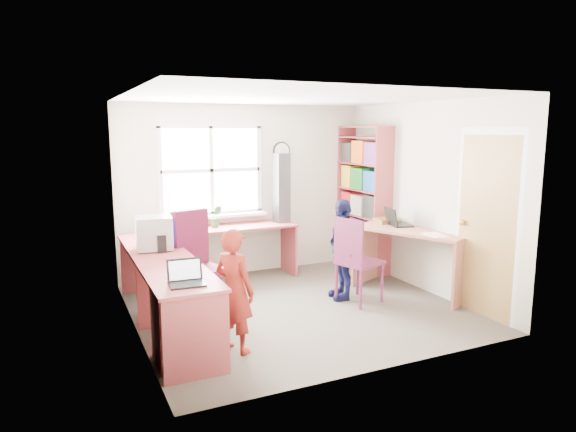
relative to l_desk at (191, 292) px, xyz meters
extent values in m
cube|color=#484138|center=(1.31, 0.28, -0.47)|extent=(3.60, 3.40, 0.02)
cube|color=white|center=(1.31, 0.28, 1.95)|extent=(3.60, 3.40, 0.02)
cube|color=beige|center=(1.31, 1.99, 0.74)|extent=(3.60, 0.02, 2.40)
cube|color=beige|center=(1.31, -1.43, 0.74)|extent=(3.60, 0.02, 2.40)
cube|color=beige|center=(-0.50, 0.28, 0.74)|extent=(0.02, 3.40, 2.40)
cube|color=beige|center=(3.12, 0.28, 0.74)|extent=(0.02, 3.40, 2.40)
cube|color=white|center=(0.81, 1.97, 1.04)|extent=(1.40, 0.01, 1.20)
cube|color=white|center=(0.81, 1.96, 1.04)|extent=(1.48, 0.04, 1.28)
cube|color=#A58147|center=(3.09, -0.77, 0.54)|extent=(0.02, 0.82, 2.00)
sphere|color=gold|center=(3.06, -0.44, 0.54)|extent=(0.07, 0.07, 0.07)
cylinder|color=black|center=(1.86, 1.96, 1.29)|extent=(0.26, 0.03, 0.26)
cylinder|color=white|center=(1.86, 1.95, 1.29)|extent=(0.22, 0.01, 0.22)
cube|color=#AF464A|center=(-0.19, 0.38, 0.28)|extent=(0.60, 2.70, 0.03)
cube|color=#AF464A|center=(1.06, 1.70, 0.28)|extent=(1.65, 0.56, 0.03)
cube|color=#AF464A|center=(-0.19, 0.38, -0.10)|extent=(0.56, 0.03, 0.72)
cube|color=#AF464A|center=(-0.19, -0.94, -0.10)|extent=(0.56, 0.03, 0.72)
cube|color=#AF464A|center=(-0.19, 1.70, -0.10)|extent=(0.56, 0.03, 0.72)
cube|color=#AF464A|center=(1.86, 1.70, -0.10)|extent=(0.03, 0.52, 0.72)
cube|color=#AF464A|center=(-0.19, -0.57, -0.10)|extent=(0.54, 0.45, 0.72)
cube|color=tan|center=(2.88, 0.21, 0.35)|extent=(1.18, 1.57, 0.03)
cube|color=tan|center=(3.16, -0.41, -0.06)|extent=(0.57, 0.28, 0.79)
cube|color=tan|center=(2.60, 0.84, -0.06)|extent=(0.57, 0.28, 0.79)
cube|color=#AF464A|center=(2.96, 0.96, 0.59)|extent=(0.30, 0.02, 2.10)
cube|color=#AF464A|center=(2.96, 1.96, 0.59)|extent=(0.30, 0.02, 2.10)
cube|color=#AF464A|center=(2.96, 1.46, 1.63)|extent=(0.30, 1.00, 0.02)
cube|color=#AF464A|center=(2.96, 1.46, -0.40)|extent=(0.30, 1.00, 0.02)
cube|color=#AF464A|center=(2.96, 1.46, -0.04)|extent=(0.30, 1.00, 0.02)
cube|color=#AF464A|center=(2.96, 1.46, 0.34)|extent=(0.30, 1.00, 0.02)
cube|color=#AF464A|center=(2.96, 1.46, 0.72)|extent=(0.30, 1.00, 0.02)
cube|color=#AF464A|center=(2.96, 1.46, 1.10)|extent=(0.30, 1.00, 0.02)
cube|color=#AF464A|center=(2.96, 1.46, 1.48)|extent=(0.30, 1.00, 0.02)
cube|color=red|center=(2.96, 1.16, -0.25)|extent=(0.25, 0.28, 0.27)
cube|color=#1B5DA7|center=(2.96, 1.48, -0.24)|extent=(0.25, 0.30, 0.29)
cube|color=#218B30|center=(2.96, 1.78, -0.23)|extent=(0.25, 0.26, 0.30)
cube|color=yellow|center=(2.96, 1.16, 0.13)|extent=(0.25, 0.28, 0.30)
cube|color=#78378B|center=(2.96, 1.48, 0.14)|extent=(0.25, 0.30, 0.32)
cube|color=orange|center=(2.96, 1.78, 0.12)|extent=(0.25, 0.26, 0.29)
cube|color=#292929|center=(2.96, 1.16, 0.52)|extent=(0.25, 0.28, 0.32)
cube|color=silver|center=(2.96, 1.48, 0.50)|extent=(0.25, 0.30, 0.29)
cube|color=red|center=(2.96, 1.78, 0.51)|extent=(0.25, 0.26, 0.30)
cube|color=#1B5DA7|center=(2.96, 1.16, 0.88)|extent=(0.25, 0.28, 0.29)
cube|color=#218B30|center=(2.96, 1.48, 0.89)|extent=(0.25, 0.30, 0.30)
cube|color=yellow|center=(2.96, 1.78, 0.90)|extent=(0.25, 0.26, 0.32)
cube|color=#78378B|center=(2.96, 1.16, 1.27)|extent=(0.25, 0.28, 0.30)
cube|color=orange|center=(2.96, 1.48, 1.28)|extent=(0.25, 0.30, 0.32)
cube|color=#292929|center=(2.96, 1.78, 1.26)|extent=(0.25, 0.26, 0.29)
cylinder|color=black|center=(0.28, 0.59, -0.43)|extent=(0.68, 0.68, 0.05)
cylinder|color=black|center=(0.28, 0.59, -0.21)|extent=(0.07, 0.07, 0.40)
cube|color=#561029|center=(0.28, 0.59, 0.02)|extent=(0.56, 0.56, 0.09)
cube|color=#561029|center=(0.21, 0.79, 0.39)|extent=(0.42, 0.20, 0.63)
cylinder|color=#6C2445|center=(1.95, -0.06, -0.22)|extent=(0.05, 0.05, 0.48)
cylinder|color=#6C2445|center=(2.32, 0.05, -0.22)|extent=(0.05, 0.05, 0.48)
cylinder|color=#6C2445|center=(1.84, 0.30, -0.22)|extent=(0.05, 0.05, 0.48)
cylinder|color=#6C2445|center=(2.21, 0.41, -0.22)|extent=(0.05, 0.05, 0.48)
cube|color=#6C2445|center=(2.08, 0.17, 0.04)|extent=(0.56, 0.56, 0.04)
cube|color=#6C2445|center=(1.89, 0.12, 0.31)|extent=(0.15, 0.42, 0.53)
cube|color=#A1A2A6|center=(-0.21, 0.73, 0.30)|extent=(0.29, 0.24, 0.02)
cube|color=#A1A2A6|center=(-0.21, 0.73, 0.49)|extent=(0.40, 0.37, 0.35)
cube|color=#3F72F2|center=(-0.03, 0.72, 0.49)|extent=(0.03, 0.29, 0.26)
cube|color=black|center=(-0.20, -0.70, 0.30)|extent=(0.32, 0.24, 0.02)
cube|color=black|center=(-0.19, -0.58, 0.40)|extent=(0.30, 0.07, 0.20)
cube|color=white|center=(-0.19, -0.59, 0.40)|extent=(0.27, 0.05, 0.16)
cube|color=black|center=(2.89, 0.50, 0.37)|extent=(0.31, 0.39, 0.02)
cube|color=black|center=(2.77, 0.52, 0.49)|extent=(0.13, 0.35, 0.23)
cube|color=#3F72F2|center=(2.78, 0.52, 0.49)|extent=(0.10, 0.30, 0.18)
cube|color=black|center=(-0.17, 0.59, 0.39)|extent=(0.10, 0.10, 0.19)
cube|color=black|center=(-0.20, 1.04, 0.38)|extent=(0.09, 0.09, 0.17)
cube|color=black|center=(1.75, 1.72, 0.78)|extent=(0.22, 0.20, 0.98)
cube|color=red|center=(2.86, 0.74, 0.39)|extent=(0.32, 0.32, 0.06)
cube|color=white|center=(-0.08, -0.23, 0.30)|extent=(0.25, 0.34, 0.00)
cube|color=white|center=(2.89, -0.19, 0.37)|extent=(0.27, 0.34, 0.00)
imported|color=#2B6D31|center=(0.78, 1.70, 0.45)|extent=(0.19, 0.16, 0.30)
imported|color=maroon|center=(0.28, -0.52, 0.13)|extent=(0.46, 0.51, 1.17)
imported|color=#327D36|center=(0.10, 1.05, 0.10)|extent=(0.55, 0.63, 1.12)
imported|color=#161946|center=(1.97, 0.39, 0.16)|extent=(0.41, 0.76, 1.23)
camera|label=1|loc=(-1.17, -4.86, 1.60)|focal=32.00mm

